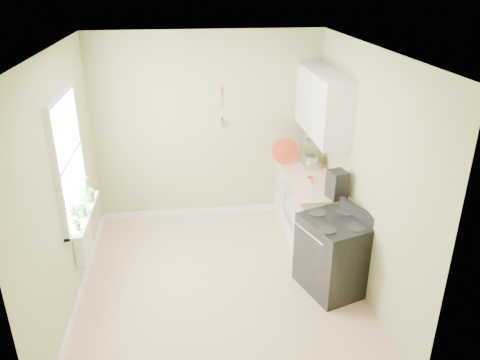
{
  "coord_description": "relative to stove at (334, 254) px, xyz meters",
  "views": [
    {
      "loc": [
        -0.33,
        -4.54,
        3.35
      ],
      "look_at": [
        0.3,
        0.55,
        1.09
      ],
      "focal_mm": 35.0,
      "sensor_mm": 36.0,
      "label": 1
    }
  ],
  "objects": [
    {
      "name": "plant_a",
      "position": [
        -2.78,
        0.11,
        0.59
      ],
      "size": [
        0.17,
        0.15,
        0.27
      ],
      "primitive_type": "imported",
      "rotation": [
        0.0,
        0.0,
        0.47
      ],
      "color": "#326E27",
      "rests_on": "window_sill"
    },
    {
      "name": "stove",
      "position": [
        0.0,
        0.0,
        0.0
      ],
      "size": [
        0.84,
        0.88,
        1.0
      ],
      "color": "black",
      "rests_on": "floor"
    },
    {
      "name": "stand_mixer",
      "position": [
        0.1,
        1.53,
        0.65
      ],
      "size": [
        0.25,
        0.38,
        0.44
      ],
      "color": "#B2B2B7",
      "rests_on": "countertop"
    },
    {
      "name": "radiator",
      "position": [
        -2.82,
        0.45,
        0.1
      ],
      "size": [
        0.12,
        0.5,
        0.35
      ],
      "primitive_type": "cube",
      "color": "white",
      "rests_on": "wall_left"
    },
    {
      "name": "coffee_maker",
      "position": [
        0.15,
        0.5,
        0.62
      ],
      "size": [
        0.24,
        0.26,
        0.34
      ],
      "color": "black",
      "rests_on": "countertop"
    },
    {
      "name": "base_cabinets",
      "position": [
        0.02,
        1.2,
        -0.01
      ],
      "size": [
        0.6,
        1.6,
        0.87
      ],
      "primitive_type": "cube",
      "color": "white",
      "rests_on": "floor"
    },
    {
      "name": "wall_utensils",
      "position": [
        -1.08,
        1.98,
        1.12
      ],
      "size": [
        0.02,
        0.14,
        0.58
      ],
      "color": "#ECBB90",
      "rests_on": "wall_back"
    },
    {
      "name": "ceiling",
      "position": [
        -1.28,
        0.2,
        2.26
      ],
      "size": [
        3.2,
        3.6,
        0.02
      ],
      "primitive_type": "cube",
      "color": "white",
      "rests_on": "wall_back"
    },
    {
      "name": "jar",
      "position": [
        -0.06,
        0.94,
        0.51
      ],
      "size": [
        0.08,
        0.08,
        0.09
      ],
      "color": "beige",
      "rests_on": "countertop"
    },
    {
      "name": "kettle",
      "position": [
        -0.16,
        1.92,
        0.55
      ],
      "size": [
        0.17,
        0.1,
        0.17
      ],
      "color": "silver",
      "rests_on": "countertop"
    },
    {
      "name": "wall_left",
      "position": [
        -2.89,
        0.2,
        0.9
      ],
      "size": [
        0.02,
        3.6,
        2.7
      ],
      "primitive_type": "cube",
      "color": "#B5B77D",
      "rests_on": "floor"
    },
    {
      "name": "wall_back",
      "position": [
        -1.28,
        2.01,
        0.9
      ],
      "size": [
        3.2,
        0.02,
        2.7
      ],
      "primitive_type": "cube",
      "color": "#B5B77D",
      "rests_on": "floor"
    },
    {
      "name": "upper_cabinets",
      "position": [
        0.15,
        1.3,
        1.4
      ],
      "size": [
        0.35,
        1.4,
        0.8
      ],
      "primitive_type": "cube",
      "color": "white",
      "rests_on": "wall_right"
    },
    {
      "name": "floor",
      "position": [
        -1.28,
        0.2,
        -0.46
      ],
      "size": [
        3.2,
        3.6,
        0.02
      ],
      "primitive_type": "cube",
      "color": "tan",
      "rests_on": "ground"
    },
    {
      "name": "red_tray",
      "position": [
        -0.23,
        1.66,
        0.65
      ],
      "size": [
        0.37,
        0.06,
        0.37
      ],
      "primitive_type": "cylinder",
      "rotation": [
        1.45,
        0.0,
        -0.01
      ],
      "color": "#A8311A",
      "rests_on": "countertop"
    },
    {
      "name": "window_sill",
      "position": [
        -2.79,
        0.5,
        0.43
      ],
      "size": [
        0.18,
        1.14,
        0.04
      ],
      "primitive_type": "cube",
      "color": "white",
      "rests_on": "wall_left"
    },
    {
      "name": "countertop",
      "position": [
        0.01,
        1.2,
        0.44
      ],
      "size": [
        0.64,
        1.6,
        0.04
      ],
      "primitive_type": "cube",
      "color": "#ECBB90",
      "rests_on": "base_cabinets"
    },
    {
      "name": "window",
      "position": [
        -2.86,
        0.5,
        1.1
      ],
      "size": [
        0.06,
        1.14,
        1.44
      ],
      "color": "white",
      "rests_on": "wall_left"
    },
    {
      "name": "wall_right",
      "position": [
        0.33,
        0.2,
        0.9
      ],
      "size": [
        0.02,
        3.6,
        2.7
      ],
      "primitive_type": "cube",
      "color": "#B5B77D",
      "rests_on": "floor"
    },
    {
      "name": "plant_c",
      "position": [
        -2.78,
        0.8,
        0.62
      ],
      "size": [
        0.21,
        0.21,
        0.33
      ],
      "primitive_type": "imported",
      "rotation": [
        0.0,
        0.0,
        4.59
      ],
      "color": "#326E27",
      "rests_on": "window_sill"
    },
    {
      "name": "plant_b",
      "position": [
        -2.78,
        0.43,
        0.59
      ],
      "size": [
        0.16,
        0.18,
        0.28
      ],
      "primitive_type": "imported",
      "rotation": [
        0.0,
        0.0,
        1.82
      ],
      "color": "#326E27",
      "rests_on": "window_sill"
    }
  ]
}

